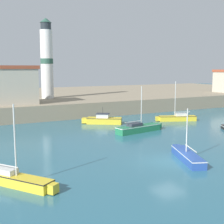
# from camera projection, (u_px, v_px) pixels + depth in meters

# --- Properties ---
(ground_plane) EXTENTS (200.00, 200.00, 0.00)m
(ground_plane) POSITION_uv_depth(u_px,v_px,m) (168.00, 162.00, 25.39)
(ground_plane) COLOR #2D667A
(quay_seawall) EXTENTS (120.00, 40.00, 2.31)m
(quay_seawall) POSITION_uv_depth(u_px,v_px,m) (34.00, 100.00, 63.17)
(quay_seawall) COLOR gray
(quay_seawall) RESTS_ON ground
(sailboat_yellow_0) EXTENTS (5.78, 3.19, 5.72)m
(sailboat_yellow_0) POSITION_uv_depth(u_px,v_px,m) (177.00, 118.00, 44.97)
(sailboat_yellow_0) COLOR yellow
(sailboat_yellow_0) RESTS_ON ground
(sailboat_blue_1) EXTENTS (3.08, 5.74, 4.29)m
(sailboat_blue_1) POSITION_uv_depth(u_px,v_px,m) (187.00, 156.00, 25.78)
(sailboat_blue_1) COLOR #284C9E
(sailboat_blue_1) RESTS_ON ground
(sailboat_yellow_4) EXTENTS (4.61, 6.07, 5.34)m
(sailboat_yellow_4) POSITION_uv_depth(u_px,v_px,m) (12.00, 178.00, 20.36)
(sailboat_yellow_4) COLOR yellow
(sailboat_yellow_4) RESTS_ON ground
(sailboat_green_5) EXTENTS (6.67, 2.33, 5.45)m
(sailboat_green_5) POSITION_uv_depth(u_px,v_px,m) (139.00, 128.00, 37.11)
(sailboat_green_5) COLOR #237A4C
(sailboat_green_5) RESTS_ON ground
(motorboat_yellow_6) EXTENTS (5.26, 4.13, 2.32)m
(motorboat_yellow_6) POSITION_uv_depth(u_px,v_px,m) (103.00, 120.00, 42.70)
(motorboat_yellow_6) COLOR yellow
(motorboat_yellow_6) RESTS_ON ground
(lighthouse) EXTENTS (2.16, 2.16, 13.70)m
(lighthouse) POSITION_uv_depth(u_px,v_px,m) (47.00, 60.00, 53.72)
(lighthouse) COLOR silver
(lighthouse) RESTS_ON quay_seawall
(harbor_shed_mid_row) EXTENTS (8.79, 4.99, 5.62)m
(harbor_shed_mid_row) POSITION_uv_depth(u_px,v_px,m) (6.00, 85.00, 45.02)
(harbor_shed_mid_row) COLOR #BCB29E
(harbor_shed_mid_row) RESTS_ON quay_seawall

